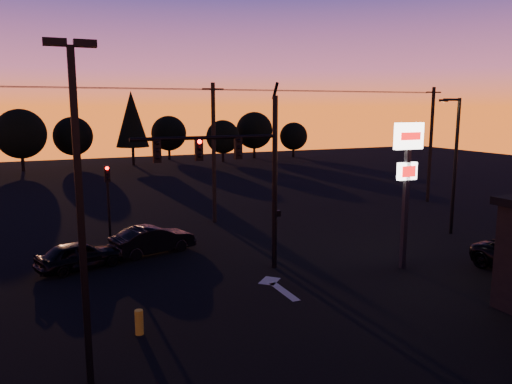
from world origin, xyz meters
The scene contains 20 objects.
ground centered at (0.00, 0.00, 0.00)m, with size 120.00×120.00×0.00m, color black.
lane_arrow centered at (0.50, 1.67, 0.01)m, with size 1.20×3.10×0.01m.
traffic_signal_mast centered at (-0.10, 3.99, 4.94)m, with size 6.79×0.52×8.58m.
secondary_signal centered at (-5.00, 11.49, 2.86)m, with size 0.30×0.31×4.35m.
parking_lot_light centered at (-7.50, -3.00, 5.27)m, with size 1.25×0.30×9.14m.
pylon_sign centered at (7.00, 1.50, 4.91)m, with size 1.50×0.28×6.80m.
streetlight centered at (13.91, 5.50, 4.42)m, with size 1.55×0.35×8.00m.
utility_pole_1 centered at (2.00, 14.00, 4.59)m, with size 1.40×0.26×9.00m.
utility_pole_2 centered at (20.00, 14.00, 4.59)m, with size 1.40×0.26×9.00m.
power_wires centered at (2.00, 14.00, 8.57)m, with size 36.00×1.22×0.07m.
bollard centered at (-5.69, -0.51, 0.42)m, with size 0.28×0.28×0.85m, color gold.
tree_2 centered at (-10.00, 48.00, 4.37)m, with size 5.77×5.78×7.26m.
tree_3 centered at (-4.00, 52.00, 3.75)m, with size 4.95×4.95×6.22m.
tree_4 centered at (3.00, 49.00, 5.93)m, with size 4.18×4.18×9.50m.
tree_5 centered at (9.00, 54.00, 3.75)m, with size 4.95×4.95×6.22m.
tree_6 centered at (15.00, 48.00, 3.43)m, with size 4.54×4.54×5.71m.
tree_7 centered at (21.00, 51.00, 4.06)m, with size 5.36×5.36×6.74m.
tree_8 centered at (27.00, 50.00, 3.12)m, with size 4.12×4.12×5.19m.
car_left centered at (-6.92, 7.46, 0.67)m, with size 1.58×3.93×1.34m, color black.
car_mid centered at (-3.21, 8.67, 0.72)m, with size 1.51×4.34×1.43m, color black.
Camera 1 is at (-8.43, -16.38, 7.51)m, focal length 35.00 mm.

